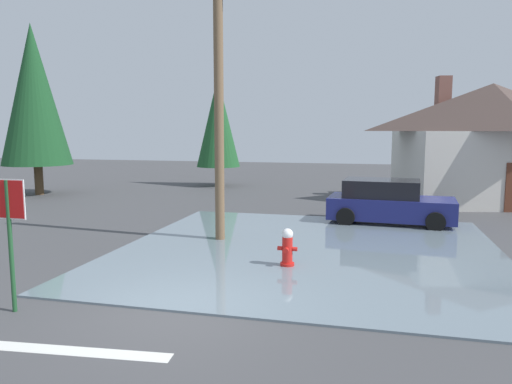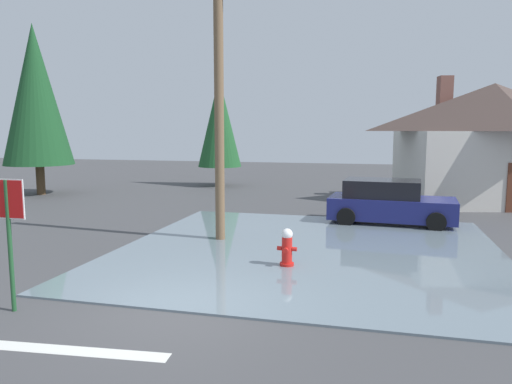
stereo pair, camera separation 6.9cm
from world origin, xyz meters
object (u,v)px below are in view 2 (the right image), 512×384
object	(u,v)px
utility_pole	(219,101)
parked_car	(389,203)
pine_tree_mid_left	(36,95)
stop_sign_near	(8,218)
fire_hydrant	(287,248)
house	(492,141)
pine_tree_tall_left	(219,122)

from	to	relation	value
utility_pole	parked_car	distance (m)	7.20
pine_tree_mid_left	stop_sign_near	bearing A→B (deg)	-53.57
fire_hydrant	parked_car	size ratio (longest dim) A/B	0.22
stop_sign_near	pine_tree_mid_left	world-z (taller)	pine_tree_mid_left
fire_hydrant	pine_tree_mid_left	size ratio (longest dim) A/B	0.11
pine_tree_mid_left	house	bearing A→B (deg)	6.90
fire_hydrant	pine_tree_tall_left	distance (m)	17.67
house	pine_tree_tall_left	distance (m)	14.43
fire_hydrant	stop_sign_near	bearing A→B (deg)	-137.29
utility_pole	pine_tree_tall_left	world-z (taller)	utility_pole
utility_pole	pine_tree_tall_left	xyz separation A→B (m)	(-4.51, 13.58, -0.40)
stop_sign_near	utility_pole	world-z (taller)	utility_pole
house	parked_car	bearing A→B (deg)	-125.73
stop_sign_near	parked_car	distance (m)	12.42
house	pine_tree_mid_left	world-z (taller)	pine_tree_mid_left
parked_car	pine_tree_tall_left	size ratio (longest dim) A/B	0.69
utility_pole	house	size ratio (longest dim) A/B	0.87
house	pine_tree_tall_left	xyz separation A→B (m)	(-14.01, 3.29, 0.96)
fire_hydrant	house	world-z (taller)	house
stop_sign_near	parked_car	xyz separation A→B (m)	(6.85, 10.31, -1.00)
house	pine_tree_mid_left	distance (m)	22.00
pine_tree_mid_left	pine_tree_tall_left	bearing A→B (deg)	37.49
stop_sign_near	pine_tree_tall_left	bearing A→B (deg)	97.49
fire_hydrant	pine_tree_tall_left	world-z (taller)	pine_tree_tall_left
parked_car	pine_tree_mid_left	distance (m)	18.09
fire_hydrant	utility_pole	distance (m)	5.00
stop_sign_near	utility_pole	size ratio (longest dim) A/B	0.31
pine_tree_tall_left	house	bearing A→B (deg)	-13.20
pine_tree_tall_left	parked_car	bearing A→B (deg)	-45.43
stop_sign_near	house	distance (m)	20.19
fire_hydrant	house	size ratio (longest dim) A/B	0.10
parked_car	house	bearing A→B (deg)	54.27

